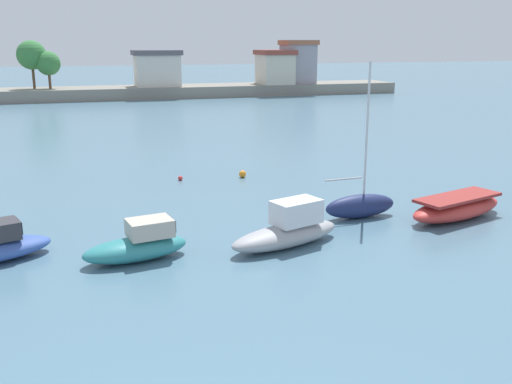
# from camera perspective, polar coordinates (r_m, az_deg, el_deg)

# --- Properties ---
(moored_boat_3) EXTENTS (4.06, 2.16, 1.48)m
(moored_boat_3) POSITION_cam_1_polar(r_m,az_deg,el_deg) (21.29, -11.72, -5.22)
(moored_boat_3) COLOR teal
(moored_boat_3) RESTS_ON ground
(moored_boat_4) EXTENTS (5.19, 2.95, 1.78)m
(moored_boat_4) POSITION_cam_1_polar(r_m,az_deg,el_deg) (22.29, 3.28, -3.81)
(moored_boat_4) COLOR #9E9EA3
(moored_boat_4) RESTS_ON ground
(moored_boat_5) EXTENTS (3.58, 1.18, 6.97)m
(moored_boat_5) POSITION_cam_1_polar(r_m,az_deg,el_deg) (26.19, 10.43, -1.28)
(moored_boat_5) COLOR navy
(moored_boat_5) RESTS_ON ground
(moored_boat_6) EXTENTS (5.72, 3.21, 1.06)m
(moored_boat_6) POSITION_cam_1_polar(r_m,az_deg,el_deg) (27.21, 19.55, -1.50)
(moored_boat_6) COLOR #C63833
(moored_boat_6) RESTS_ON ground
(mooring_buoy_1) EXTENTS (0.42, 0.42, 0.42)m
(mooring_buoy_1) POSITION_cam_1_polar(r_m,az_deg,el_deg) (33.59, -1.36, 1.83)
(mooring_buoy_1) COLOR orange
(mooring_buoy_1) RESTS_ON ground
(mooring_buoy_3) EXTENTS (0.27, 0.27, 0.27)m
(mooring_buoy_3) POSITION_cam_1_polar(r_m,az_deg,el_deg) (33.15, -7.62, 1.39)
(mooring_buoy_3) COLOR red
(mooring_buoy_3) RESTS_ON ground
(distant_shoreline) EXTENTS (95.76, 7.89, 8.13)m
(distant_shoreline) POSITION_cam_1_polar(r_m,az_deg,el_deg) (84.25, -14.95, 10.51)
(distant_shoreline) COLOR gray
(distant_shoreline) RESTS_ON ground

